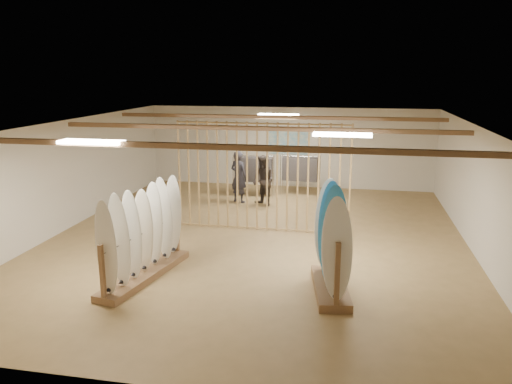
% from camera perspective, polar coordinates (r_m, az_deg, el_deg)
% --- Properties ---
extents(floor, '(12.00, 12.00, 0.00)m').
position_cam_1_polar(floor, '(12.25, 0.00, -5.47)').
color(floor, '#A2804E').
rests_on(floor, ground).
extents(ceiling, '(12.00, 12.00, 0.00)m').
position_cam_1_polar(ceiling, '(11.64, 0.00, 7.68)').
color(ceiling, gray).
rests_on(ceiling, ground).
extents(wall_back, '(12.00, 0.00, 12.00)m').
position_cam_1_polar(wall_back, '(17.69, 3.74, 5.11)').
color(wall_back, silver).
rests_on(wall_back, ground).
extents(wall_front, '(12.00, 0.00, 12.00)m').
position_cam_1_polar(wall_front, '(6.36, -10.61, -10.78)').
color(wall_front, silver).
rests_on(wall_front, ground).
extents(wall_left, '(0.00, 12.00, 12.00)m').
position_cam_1_polar(wall_left, '(13.71, -20.99, 1.75)').
color(wall_left, silver).
rests_on(wall_left, ground).
extents(wall_right, '(0.00, 12.00, 12.00)m').
position_cam_1_polar(wall_right, '(11.98, 24.18, -0.15)').
color(wall_right, silver).
rests_on(wall_right, ground).
extents(ceiling_slats, '(9.50, 6.12, 0.10)m').
position_cam_1_polar(ceiling_slats, '(11.65, 0.00, 7.29)').
color(ceiling_slats, brown).
rests_on(ceiling_slats, ground).
extents(light_panels, '(1.20, 0.35, 0.06)m').
position_cam_1_polar(light_panels, '(11.64, 0.00, 7.39)').
color(light_panels, white).
rests_on(light_panels, ground).
extents(bamboo_partition, '(4.45, 0.05, 2.78)m').
position_cam_1_polar(bamboo_partition, '(12.63, 0.70, 1.72)').
color(bamboo_partition, tan).
rests_on(bamboo_partition, ground).
extents(poster, '(1.40, 0.03, 0.90)m').
position_cam_1_polar(poster, '(17.65, 3.74, 5.75)').
color(poster, '#368FBE').
rests_on(poster, ground).
extents(rack_left, '(0.98, 2.69, 1.85)m').
position_cam_1_polar(rack_left, '(10.10, -12.70, -6.20)').
color(rack_left, brown).
rests_on(rack_left, floor).
extents(rack_right, '(0.85, 1.88, 2.10)m').
position_cam_1_polar(rack_right, '(9.33, 8.63, -7.20)').
color(rack_right, brown).
rests_on(rack_right, floor).
extents(clothing_rack_a, '(1.29, 0.39, 1.39)m').
position_cam_1_polar(clothing_rack_a, '(16.24, -0.29, 2.60)').
color(clothing_rack_a, silver).
rests_on(clothing_rack_a, floor).
extents(clothing_rack_b, '(1.25, 0.41, 1.34)m').
position_cam_1_polar(clothing_rack_b, '(16.50, 5.08, 2.62)').
color(clothing_rack_b, silver).
rests_on(clothing_rack_b, floor).
extents(shopper_a, '(0.81, 0.71, 1.85)m').
position_cam_1_polar(shopper_a, '(15.52, -1.99, 2.15)').
color(shopper_a, '#28262E').
rests_on(shopper_a, floor).
extents(shopper_b, '(1.07, 1.06, 1.76)m').
position_cam_1_polar(shopper_b, '(15.11, 0.86, 1.67)').
color(shopper_b, '#312926').
rests_on(shopper_b, floor).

